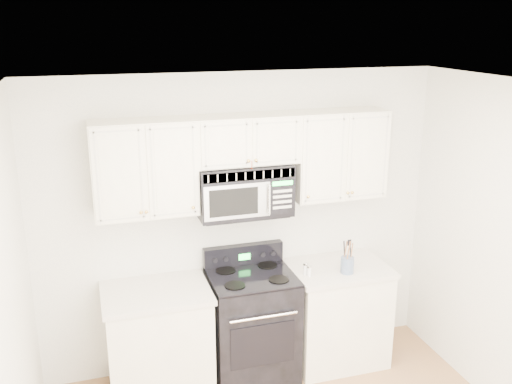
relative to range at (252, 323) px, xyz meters
name	(u,v)px	position (x,y,z in m)	size (l,w,h in m)	color
room	(321,320)	(-0.01, -1.45, 0.82)	(3.51, 3.51, 2.61)	olive
base_cabinet_left	(159,344)	(-0.81, -0.01, -0.06)	(0.86, 0.65, 0.92)	white
base_cabinet_right	(336,316)	(0.79, -0.01, -0.06)	(0.86, 0.65, 0.92)	white
range	(252,323)	(0.00, 0.00, 0.00)	(0.71, 0.65, 1.11)	black
upper_cabinets	(246,156)	(-0.01, 0.14, 1.45)	(2.44, 0.37, 0.75)	white
microwave	(244,190)	(-0.04, 0.10, 1.18)	(0.77, 0.43, 0.42)	black
utensil_crock	(347,264)	(0.80, -0.16, 0.51)	(0.11, 0.11, 0.30)	slate
shaker_salt	(305,269)	(0.45, -0.09, 0.49)	(0.04, 0.04, 0.10)	silver
shaker_pepper	(309,271)	(0.47, -0.13, 0.48)	(0.04, 0.04, 0.09)	silver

